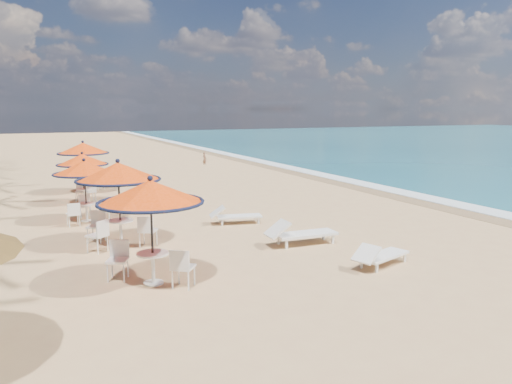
% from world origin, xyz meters
% --- Properties ---
extents(ground, '(160.00, 160.00, 0.00)m').
position_xyz_m(ground, '(0.00, 0.00, 0.00)').
color(ground, tan).
rests_on(ground, ground).
extents(foam_strip, '(1.20, 140.00, 0.04)m').
position_xyz_m(foam_strip, '(9.30, 10.00, 0.00)').
color(foam_strip, white).
rests_on(foam_strip, ground).
extents(wetsand_band, '(1.40, 140.00, 0.02)m').
position_xyz_m(wetsand_band, '(8.40, 10.00, 0.00)').
color(wetsand_band, olive).
rests_on(wetsand_band, ground).
extents(station_0, '(2.43, 2.43, 2.54)m').
position_xyz_m(station_0, '(-4.67, -0.43, 1.93)').
color(station_0, black).
rests_on(station_0, ground).
extents(station_1, '(2.48, 2.48, 2.59)m').
position_xyz_m(station_1, '(-4.78, 3.30, 1.89)').
color(station_1, black).
rests_on(station_1, ground).
extents(station_2, '(2.20, 2.20, 2.29)m').
position_xyz_m(station_2, '(-5.30, 7.02, 1.67)').
color(station_2, black).
rests_on(station_2, ground).
extents(station_3, '(2.14, 2.14, 2.23)m').
position_xyz_m(station_3, '(-4.98, 10.71, 1.70)').
color(station_3, black).
rests_on(station_3, ground).
extents(station_4, '(2.42, 2.42, 2.53)m').
position_xyz_m(station_4, '(-4.58, 13.74, 1.85)').
color(station_4, black).
rests_on(station_4, ground).
extents(lounger_near, '(1.91, 1.10, 0.65)m').
position_xyz_m(lounger_near, '(0.91, -1.64, 0.31)').
color(lounger_near, white).
rests_on(lounger_near, ground).
extents(lounger_mid, '(2.22, 0.79, 0.79)m').
position_xyz_m(lounger_mid, '(0.08, 1.05, 0.37)').
color(lounger_mid, white).
rests_on(lounger_mid, ground).
extents(lounger_far, '(1.92, 0.97, 0.66)m').
position_xyz_m(lounger_far, '(-0.63, 4.44, 0.31)').
color(lounger_far, white).
rests_on(lounger_far, ground).
extents(person, '(0.36, 0.42, 0.98)m').
position_xyz_m(person, '(4.62, 22.75, 0.49)').
color(person, '#8A5E46').
rests_on(person, ground).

